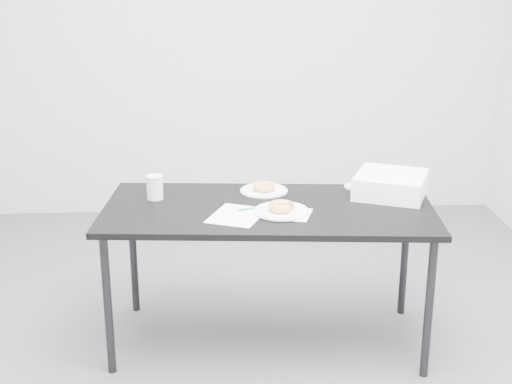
{
  "coord_description": "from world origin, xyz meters",
  "views": [
    {
      "loc": [
        -0.06,
        -3.08,
        1.8
      ],
      "look_at": [
        0.12,
        0.02,
        0.79
      ],
      "focal_mm": 50.0,
      "sensor_mm": 36.0,
      "label": 1
    }
  ],
  "objects": [
    {
      "name": "donut_near",
      "position": [
        0.23,
        -0.03,
        0.73
      ],
      "size": [
        0.16,
        0.16,
        0.04
      ],
      "primitive_type": "torus",
      "rotation": [
        0.0,
        0.0,
        -0.44
      ],
      "color": "gold",
      "rests_on": "plate_near"
    },
    {
      "name": "floor",
      "position": [
        0.0,
        0.0,
        0.0
      ],
      "size": [
        4.0,
        4.0,
        0.0
      ],
      "primitive_type": "plane",
      "color": "#4E4F54",
      "rests_on": "ground"
    },
    {
      "name": "plate_far",
      "position": [
        0.17,
        0.29,
        0.7
      ],
      "size": [
        0.24,
        0.24,
        0.01
      ],
      "primitive_type": "cylinder",
      "color": "white",
      "rests_on": "table"
    },
    {
      "name": "donut_far",
      "position": [
        0.17,
        0.29,
        0.73
      ],
      "size": [
        0.12,
        0.12,
        0.04
      ],
      "primitive_type": "torus",
      "rotation": [
        0.0,
        0.0,
        0.09
      ],
      "color": "gold",
      "rests_on": "plate_far"
    },
    {
      "name": "table",
      "position": [
        0.18,
        0.05,
        0.65
      ],
      "size": [
        1.59,
        0.84,
        0.7
      ],
      "rotation": [
        0.0,
        0.0,
        -0.08
      ],
      "color": "black",
      "rests_on": "floor"
    },
    {
      "name": "pen",
      "position": [
        0.09,
        0.02,
        0.71
      ],
      "size": [
        0.12,
        0.05,
        0.01
      ],
      "primitive_type": "cylinder",
      "rotation": [
        0.0,
        1.57,
        0.37
      ],
      "color": "#0B826B",
      "rests_on": "scorecard"
    },
    {
      "name": "cup_lid",
      "position": [
        0.63,
        0.32,
        0.71
      ],
      "size": [
        0.1,
        0.1,
        0.01
      ],
      "primitive_type": "cylinder",
      "color": "white",
      "rests_on": "table"
    },
    {
      "name": "bakery_box",
      "position": [
        0.79,
        0.19,
        0.76
      ],
      "size": [
        0.42,
        0.42,
        0.11
      ],
      "primitive_type": "cube",
      "rotation": [
        0.0,
        0.0,
        -0.4
      ],
      "color": "white",
      "rests_on": "table"
    },
    {
      "name": "logo_patch",
      "position": [
        0.12,
        0.03,
        0.7
      ],
      "size": [
        0.06,
        0.06,
        0.0
      ],
      "primitive_type": "cube",
      "rotation": [
        0.0,
        0.0,
        -0.39
      ],
      "color": "green",
      "rests_on": "scorecard"
    },
    {
      "name": "scorecard",
      "position": [
        0.03,
        -0.06,
        0.7
      ],
      "size": [
        0.3,
        0.33,
        0.0
      ],
      "primitive_type": "cube",
      "rotation": [
        0.0,
        0.0,
        -0.39
      ],
      "color": "white",
      "rests_on": "table"
    },
    {
      "name": "napkin",
      "position": [
        0.27,
        -0.05,
        0.7
      ],
      "size": [
        0.22,
        0.22,
        0.0
      ],
      "primitive_type": "cube",
      "rotation": [
        0.0,
        0.0,
        -0.3
      ],
      "color": "white",
      "rests_on": "table"
    },
    {
      "name": "plate_near",
      "position": [
        0.23,
        -0.03,
        0.71
      ],
      "size": [
        0.26,
        0.26,
        0.01
      ],
      "primitive_type": "cylinder",
      "color": "white",
      "rests_on": "napkin"
    },
    {
      "name": "coffee_cup",
      "position": [
        -0.36,
        0.2,
        0.76
      ],
      "size": [
        0.08,
        0.08,
        0.12
      ],
      "primitive_type": "cylinder",
      "color": "silver",
      "rests_on": "table"
    },
    {
      "name": "wall_back",
      "position": [
        0.0,
        2.0,
        1.35
      ],
      "size": [
        4.0,
        0.02,
        2.7
      ],
      "primitive_type": "cube",
      "color": "silver",
      "rests_on": "floor"
    }
  ]
}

